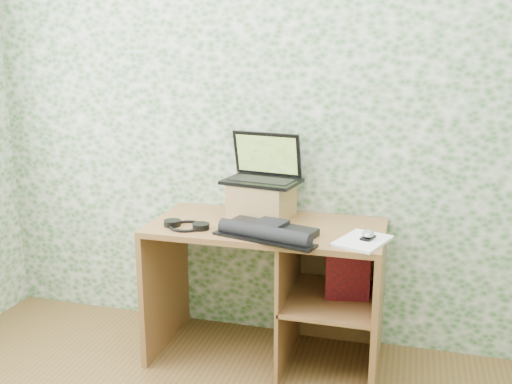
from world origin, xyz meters
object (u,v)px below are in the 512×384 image
(desk, at_px, (282,273))
(notepad, at_px, (362,241))
(laptop, at_px, (264,170))
(keyboard, at_px, (267,231))
(riser, at_px, (262,200))

(desk, distance_m, notepad, 0.54)
(desk, xyz_separation_m, laptop, (-0.14, 0.16, 0.52))
(keyboard, bearing_deg, laptop, 122.78)
(desk, relative_size, notepad, 4.25)
(riser, relative_size, notepad, 1.09)
(riser, relative_size, laptop, 0.72)
(desk, xyz_separation_m, riser, (-0.14, 0.12, 0.36))
(riser, relative_size, keyboard, 0.58)
(desk, xyz_separation_m, notepad, (0.42, -0.18, 0.28))
(desk, distance_m, laptop, 0.56)
(keyboard, bearing_deg, riser, 124.90)
(laptop, relative_size, notepad, 1.52)
(desk, bearing_deg, riser, 141.28)
(notepad, bearing_deg, desk, 177.30)
(laptop, bearing_deg, desk, -37.90)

